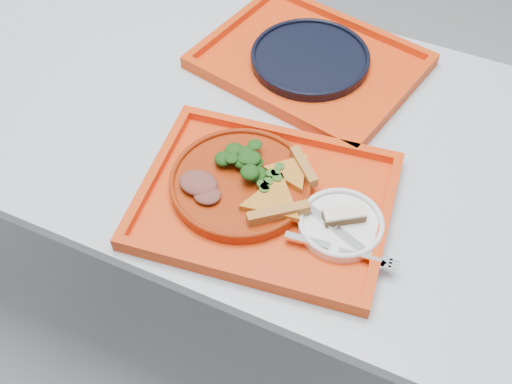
% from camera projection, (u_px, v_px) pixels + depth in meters
% --- Properties ---
extents(ground, '(10.00, 10.00, 0.00)m').
position_uv_depth(ground, '(228.00, 292.00, 1.92)').
color(ground, '#93949B').
rests_on(ground, ground).
extents(table, '(1.60, 0.80, 0.75)m').
position_uv_depth(table, '(218.00, 135.00, 1.39)').
color(table, '#9EA6B1').
rests_on(table, ground).
extents(tray_main, '(0.49, 0.41, 0.01)m').
position_uv_depth(tray_main, '(265.00, 203.00, 1.17)').
color(tray_main, red).
rests_on(tray_main, table).
extents(tray_far, '(0.51, 0.44, 0.01)m').
position_uv_depth(tray_far, '(310.00, 64.00, 1.42)').
color(tray_far, red).
rests_on(tray_far, table).
extents(dinner_plate, '(0.26, 0.26, 0.02)m').
position_uv_depth(dinner_plate, '(240.00, 184.00, 1.18)').
color(dinner_plate, maroon).
rests_on(dinner_plate, tray_main).
extents(side_plate, '(0.15, 0.15, 0.01)m').
position_uv_depth(side_plate, '(341.00, 225.00, 1.13)').
color(side_plate, white).
rests_on(side_plate, tray_main).
extents(navy_plate, '(0.26, 0.26, 0.02)m').
position_uv_depth(navy_plate, '(310.00, 59.00, 1.41)').
color(navy_plate, black).
rests_on(navy_plate, tray_far).
extents(pizza_slice_a, '(0.17, 0.17, 0.02)m').
position_uv_depth(pizza_slice_a, '(273.00, 199.00, 1.14)').
color(pizza_slice_a, yellow).
rests_on(pizza_slice_a, dinner_plate).
extents(pizza_slice_b, '(0.14, 0.14, 0.02)m').
position_uv_depth(pizza_slice_b, '(291.00, 170.00, 1.18)').
color(pizza_slice_b, yellow).
rests_on(pizza_slice_b, dinner_plate).
extents(salad_heap, '(0.09, 0.08, 0.04)m').
position_uv_depth(salad_heap, '(242.00, 156.00, 1.19)').
color(salad_heap, black).
rests_on(salad_heap, dinner_plate).
extents(meat_portion, '(0.07, 0.06, 0.02)m').
position_uv_depth(meat_portion, '(198.00, 183.00, 1.16)').
color(meat_portion, brown).
rests_on(meat_portion, dinner_plate).
extents(dessert_bar, '(0.08, 0.07, 0.02)m').
position_uv_depth(dessert_bar, '(344.00, 215.00, 1.12)').
color(dessert_bar, '#4A2B18').
rests_on(dessert_bar, side_plate).
extents(knife, '(0.18, 0.08, 0.01)m').
position_uv_depth(knife, '(342.00, 233.00, 1.10)').
color(knife, silver).
rests_on(knife, side_plate).
extents(fork, '(0.19, 0.04, 0.01)m').
position_uv_depth(fork, '(338.00, 249.00, 1.08)').
color(fork, silver).
rests_on(fork, side_plate).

